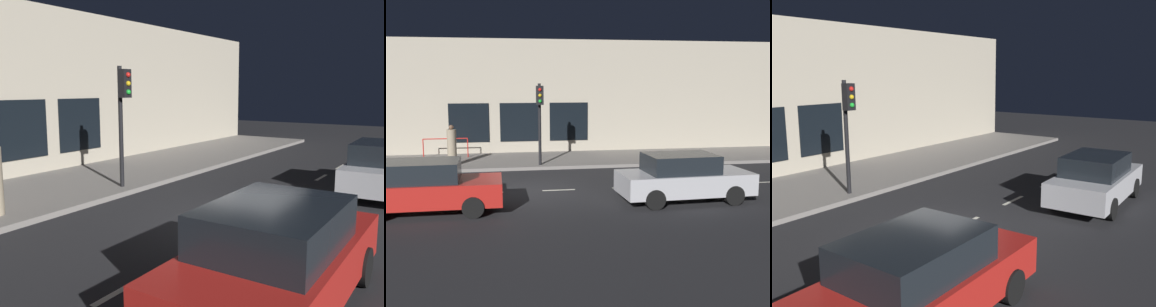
# 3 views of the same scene
# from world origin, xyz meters

# --- Properties ---
(ground_plane) EXTENTS (60.00, 60.00, 0.00)m
(ground_plane) POSITION_xyz_m (0.00, 0.00, 0.00)
(ground_plane) COLOR #232326
(sidewalk) EXTENTS (4.50, 32.00, 0.15)m
(sidewalk) POSITION_xyz_m (6.25, 0.00, 0.07)
(sidewalk) COLOR gray
(sidewalk) RESTS_ON ground
(building_facade) EXTENTS (0.65, 32.00, 6.10)m
(building_facade) POSITION_xyz_m (8.80, 0.00, 3.04)
(building_facade) COLOR #B2A893
(building_facade) RESTS_ON ground
(lane_centre_line) EXTENTS (0.12, 27.20, 0.01)m
(lane_centre_line) POSITION_xyz_m (0.00, -1.00, 0.00)
(lane_centre_line) COLOR beige
(lane_centre_line) RESTS_ON ground
(traffic_light) EXTENTS (0.48, 0.32, 3.68)m
(traffic_light) POSITION_xyz_m (4.41, -0.72, 2.71)
(traffic_light) COLOR black
(traffic_light) RESTS_ON sidewalk
(parked_car_0) EXTENTS (2.05, 4.39, 1.58)m
(parked_car_0) POSITION_xyz_m (-2.23, -4.86, 0.79)
(parked_car_0) COLOR #B7B7BC
(parked_car_0) RESTS_ON ground
(parked_car_2) EXTENTS (1.99, 4.50, 1.58)m
(parked_car_2) POSITION_xyz_m (-2.25, 3.35, 0.79)
(parked_car_2) COLOR red
(parked_car_2) RESTS_ON ground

